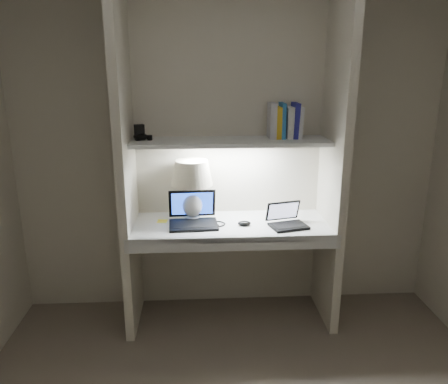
{
  "coord_description": "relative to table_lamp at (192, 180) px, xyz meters",
  "views": [
    {
      "loc": [
        -0.23,
        -1.75,
        1.87
      ],
      "look_at": [
        -0.06,
        1.05,
        1.06
      ],
      "focal_mm": 35.0,
      "sensor_mm": 36.0,
      "label": 1
    }
  ],
  "objects": [
    {
      "name": "back_wall",
      "position": [
        0.28,
        0.17,
        0.18
      ],
      "size": [
        3.2,
        0.01,
        2.5
      ],
      "primitive_type": "cube",
      "color": "beige",
      "rests_on": "floor"
    },
    {
      "name": "alcove_panel_left",
      "position": [
        -0.45,
        -0.11,
        0.18
      ],
      "size": [
        0.06,
        0.55,
        2.5
      ],
      "primitive_type": "cube",
      "color": "beige",
      "rests_on": "floor"
    },
    {
      "name": "alcove_panel_right",
      "position": [
        1.01,
        -0.11,
        0.18
      ],
      "size": [
        0.06,
        0.55,
        2.5
      ],
      "primitive_type": "cube",
      "color": "beige",
      "rests_on": "floor"
    },
    {
      "name": "desk",
      "position": [
        0.28,
        -0.11,
        -0.32
      ],
      "size": [
        1.4,
        0.55,
        0.04
      ],
      "primitive_type": "cube",
      "color": "white",
      "rests_on": "alcove_panel_left"
    },
    {
      "name": "desk_apron",
      "position": [
        0.28,
        -0.37,
        -0.35
      ],
      "size": [
        1.46,
        0.03,
        0.1
      ],
      "primitive_type": "cube",
      "color": "silver",
      "rests_on": "desk"
    },
    {
      "name": "shelf",
      "position": [
        0.28,
        -0.01,
        0.28
      ],
      "size": [
        1.4,
        0.36,
        0.03
      ],
      "primitive_type": "cube",
      "color": "silver",
      "rests_on": "back_wall"
    },
    {
      "name": "strip_light",
      "position": [
        0.28,
        -0.01,
        0.26
      ],
      "size": [
        0.6,
        0.04,
        0.02
      ],
      "primitive_type": "cube",
      "color": "white",
      "rests_on": "shelf"
    },
    {
      "name": "table_lamp",
      "position": [
        0.0,
        0.0,
        0.0
      ],
      "size": [
        0.3,
        0.3,
        0.45
      ],
      "color": "white",
      "rests_on": "desk"
    },
    {
      "name": "laptop_main",
      "position": [
        0.0,
        -0.1,
        -0.25
      ],
      "size": [
        0.36,
        0.32,
        0.23
      ],
      "rotation": [
        0.0,
        0.0,
        0.06
      ],
      "color": "black",
      "rests_on": "desk"
    },
    {
      "name": "laptop_netbook",
      "position": [
        0.67,
        -0.18,
        -0.26
      ],
      "size": [
        0.3,
        0.27,
        0.16
      ],
      "rotation": [
        0.0,
        0.0,
        0.24
      ],
      "color": "black",
      "rests_on": "desk"
    },
    {
      "name": "speaker",
      "position": [
        0.12,
        0.11,
        -0.24
      ],
      "size": [
        0.09,
        0.07,
        0.12
      ],
      "primitive_type": "cube",
      "rotation": [
        0.0,
        0.0,
        -0.07
      ],
      "color": "silver",
      "rests_on": "desk"
    },
    {
      "name": "mouse",
      "position": [
        0.37,
        -0.16,
        -0.28
      ],
      "size": [
        0.1,
        0.06,
        0.03
      ],
      "primitive_type": "ellipsoid",
      "rotation": [
        0.0,
        0.0,
        -0.02
      ],
      "color": "black",
      "rests_on": "desk"
    },
    {
      "name": "cable_coil",
      "position": [
        0.18,
        -0.14,
        -0.29
      ],
      "size": [
        0.13,
        0.13,
        0.01
      ],
      "primitive_type": "torus",
      "rotation": [
        0.0,
        0.0,
        0.24
      ],
      "color": "black",
      "rests_on": "desk"
    },
    {
      "name": "sticky_note",
      "position": [
        -0.22,
        -0.04,
        -0.3
      ],
      "size": [
        0.08,
        0.08,
        0.0
      ],
      "primitive_type": "cube",
      "rotation": [
        0.0,
        0.0,
        -0.09
      ],
      "color": "#FFEF35",
      "rests_on": "desk"
    },
    {
      "name": "book_row",
      "position": [
        0.68,
        0.05,
        0.41
      ],
      "size": [
        0.24,
        0.17,
        0.25
      ],
      "color": "silver",
      "rests_on": "shelf"
    },
    {
      "name": "shelf_box",
      "position": [
        -0.36,
        0.01,
        0.35
      ],
      "size": [
        0.08,
        0.07,
        0.11
      ],
      "primitive_type": "cube",
      "rotation": [
        0.0,
        0.0,
        0.39
      ],
      "color": "black",
      "rests_on": "shelf"
    },
    {
      "name": "shelf_gadget",
      "position": [
        -0.35,
        0.0,
        0.32
      ],
      "size": [
        0.13,
        0.11,
        0.05
      ],
      "primitive_type": "ellipsoid",
      "rotation": [
        0.0,
        0.0,
        -0.34
      ],
      "color": "black",
      "rests_on": "shelf"
    }
  ]
}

